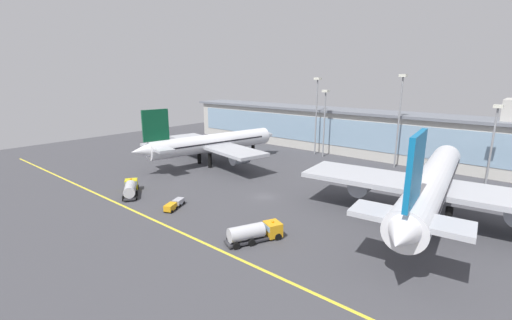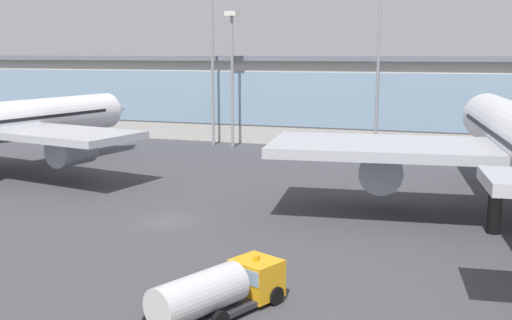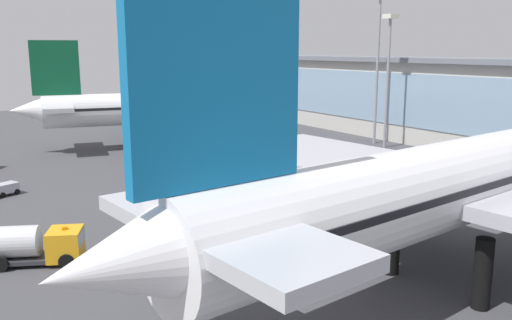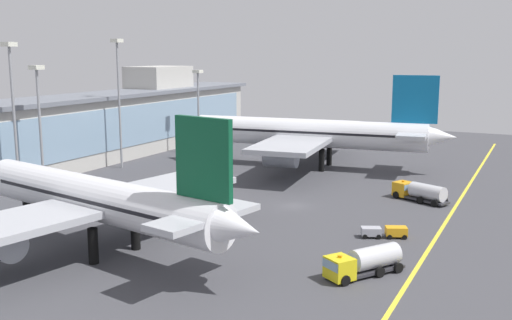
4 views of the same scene
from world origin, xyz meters
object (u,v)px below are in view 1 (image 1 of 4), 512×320
(apron_light_mast_centre, at_px, (400,108))
(service_truck_far, at_px, (174,204))
(fuel_tanker_truck, at_px, (256,232))
(airliner_near_right, at_px, (432,185))
(apron_light_mast_east, at_px, (325,113))
(baggage_tug_near, at_px, (131,188))
(apron_light_mast_west, at_px, (317,105))
(apron_light_mast_far_east, at_px, (494,132))
(airliner_near_left, at_px, (212,143))

(apron_light_mast_centre, bearing_deg, service_truck_far, -110.50)
(fuel_tanker_truck, bearing_deg, airliner_near_right, -11.56)
(airliner_near_right, bearing_deg, apron_light_mast_east, 44.06)
(baggage_tug_near, bearing_deg, airliner_near_right, -119.77)
(fuel_tanker_truck, relative_size, baggage_tug_near, 1.04)
(apron_light_mast_west, relative_size, apron_light_mast_far_east, 1.29)
(apron_light_mast_west, distance_m, apron_light_mast_far_east, 48.01)
(apron_light_mast_west, xyz_separation_m, apron_light_mast_far_east, (47.69, -4.58, -3.07))
(baggage_tug_near, bearing_deg, fuel_tanker_truck, -144.42)
(airliner_near_right, bearing_deg, fuel_tanker_truck, 137.41)
(apron_light_mast_east, bearing_deg, airliner_near_left, -124.32)
(baggage_tug_near, relative_size, apron_light_mast_west, 0.37)
(airliner_near_right, height_order, apron_light_mast_east, apron_light_mast_east)
(service_truck_far, height_order, apron_light_mast_east, apron_light_mast_east)
(apron_light_mast_west, height_order, apron_light_mast_far_east, apron_light_mast_west)
(airliner_near_right, distance_m, fuel_tanker_truck, 31.52)
(airliner_near_left, distance_m, apron_light_mast_far_east, 68.84)
(service_truck_far, height_order, apron_light_mast_west, apron_light_mast_west)
(airliner_near_right, relative_size, fuel_tanker_truck, 6.04)
(service_truck_far, distance_m, apron_light_mast_centre, 64.28)
(airliner_near_left, relative_size, airliner_near_right, 0.83)
(apron_light_mast_far_east, bearing_deg, airliner_near_left, -158.00)
(fuel_tanker_truck, bearing_deg, baggage_tug_near, 116.29)
(apron_light_mast_west, height_order, apron_light_mast_east, apron_light_mast_west)
(fuel_tanker_truck, xyz_separation_m, service_truck_far, (-20.70, 0.04, -0.72))
(airliner_near_right, bearing_deg, apron_light_mast_west, 45.42)
(apron_light_mast_west, height_order, apron_light_mast_centre, apron_light_mast_centre)
(apron_light_mast_centre, bearing_deg, airliner_near_right, -62.79)
(apron_light_mast_far_east, bearing_deg, fuel_tanker_truck, -113.26)
(airliner_near_right, xyz_separation_m, apron_light_mast_far_east, (4.93, 28.87, 5.98))
(apron_light_mast_centre, bearing_deg, baggage_tug_near, -120.83)
(apron_light_mast_centre, distance_m, apron_light_mast_far_east, 22.80)
(airliner_near_left, distance_m, airliner_near_right, 58.69)
(airliner_near_right, relative_size, service_truck_far, 9.75)
(apron_light_mast_east, bearing_deg, baggage_tug_near, -103.27)
(fuel_tanker_truck, distance_m, baggage_tug_near, 34.41)
(apron_light_mast_west, relative_size, apron_light_mast_east, 1.17)
(baggage_tug_near, distance_m, apron_light_mast_west, 62.15)
(airliner_near_left, height_order, fuel_tanker_truck, airliner_near_left)
(apron_light_mast_centre, bearing_deg, fuel_tanker_truck, -91.12)
(airliner_near_left, bearing_deg, apron_light_mast_west, -16.30)
(fuel_tanker_truck, bearing_deg, apron_light_mast_centre, 23.36)
(fuel_tanker_truck, height_order, service_truck_far, fuel_tanker_truck)
(airliner_near_right, bearing_deg, apron_light_mast_far_east, -16.24)
(airliner_near_right, xyz_separation_m, fuel_tanker_truck, (-18.28, -25.13, -5.26))
(airliner_near_right, relative_size, apron_light_mast_centre, 2.21)
(baggage_tug_near, bearing_deg, apron_light_mast_far_east, -102.51)
(fuel_tanker_truck, bearing_deg, service_truck_far, 114.38)
(baggage_tug_near, bearing_deg, apron_light_mast_west, -65.66)
(service_truck_far, relative_size, apron_light_mast_west, 0.24)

